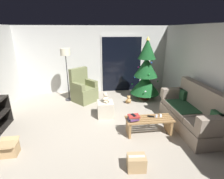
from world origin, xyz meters
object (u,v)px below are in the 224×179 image
(coffee_table, at_px, (149,123))
(floor_lamp, at_px, (66,57))
(remote_white, at_px, (161,116))
(teddy_bear_cream, at_px, (106,98))
(remote_silver, at_px, (156,116))
(cardboard_box_taped_mid_floor, at_px, (136,163))
(christmas_tree, at_px, (146,73))
(ottoman, at_px, (105,109))
(cardboard_box_open_near_shelf, at_px, (8,149))
(remote_black, at_px, (151,116))
(teddy_bear_honey_by_tree, at_px, (129,100))
(armchair, at_px, (83,90))
(book_stack, at_px, (133,118))
(cell_phone, at_px, (133,115))
(couch, at_px, (192,113))

(coffee_table, xyz_separation_m, floor_lamp, (-2.11, 2.36, 1.24))
(remote_white, relative_size, teddy_bear_cream, 0.55)
(remote_silver, distance_m, teddy_bear_cream, 1.47)
(remote_white, distance_m, cardboard_box_taped_mid_floor, 1.45)
(coffee_table, height_order, christmas_tree, christmas_tree)
(remote_silver, bearing_deg, christmas_tree, 105.04)
(floor_lamp, distance_m, ottoman, 2.21)
(cardboard_box_open_near_shelf, bearing_deg, cardboard_box_taped_mid_floor, -15.33)
(remote_black, distance_m, remote_white, 0.25)
(remote_white, bearing_deg, coffee_table, 34.33)
(remote_white, bearing_deg, teddy_bear_honey_by_tree, -54.80)
(armchair, bearing_deg, remote_silver, -50.36)
(remote_white, height_order, teddy_bear_cream, teddy_bear_cream)
(armchair, distance_m, floor_lamp, 1.23)
(book_stack, bearing_deg, cell_phone, 82.24)
(coffee_table, relative_size, remote_black, 7.05)
(armchair, height_order, teddy_bear_honey_by_tree, armchair)
(couch, bearing_deg, book_stack, -173.15)
(couch, bearing_deg, cardboard_box_open_near_shelf, -172.77)
(christmas_tree, height_order, teddy_bear_cream, christmas_tree)
(coffee_table, bearing_deg, teddy_bear_honey_by_tree, 93.05)
(couch, height_order, remote_white, couch)
(remote_black, relative_size, teddy_bear_honey_by_tree, 0.55)
(couch, relative_size, armchair, 1.72)
(remote_black, xyz_separation_m, remote_white, (0.25, -0.00, 0.00))
(remote_black, xyz_separation_m, floor_lamp, (-2.17, 2.29, 1.09))
(christmas_tree, bearing_deg, cardboard_box_taped_mid_floor, -109.40)
(remote_black, xyz_separation_m, christmas_tree, (0.50, 2.08, 0.54))
(remote_black, bearing_deg, couch, 116.60)
(book_stack, bearing_deg, cardboard_box_taped_mid_floor, -100.01)
(remote_black, height_order, ottoman, ottoman)
(remote_silver, relative_size, teddy_bear_cream, 0.55)
(couch, bearing_deg, floor_lamp, 145.63)
(cell_phone, distance_m, floor_lamp, 3.11)
(remote_white, xyz_separation_m, christmas_tree, (0.25, 2.09, 0.54))
(remote_black, height_order, cardboard_box_open_near_shelf, remote_black)
(remote_silver, bearing_deg, floor_lamp, 159.91)
(book_stack, relative_size, floor_lamp, 0.16)
(coffee_table, bearing_deg, christmas_tree, 75.48)
(cell_phone, xyz_separation_m, christmas_tree, (0.95, 2.20, 0.41))
(couch, relative_size, remote_black, 12.45)
(teddy_bear_honey_by_tree, xyz_separation_m, cardboard_box_open_near_shelf, (-2.89, -2.19, 0.01))
(book_stack, distance_m, armchair, 2.57)
(coffee_table, bearing_deg, armchair, 125.82)
(coffee_table, relative_size, remote_white, 7.05)
(remote_black, relative_size, cardboard_box_taped_mid_floor, 0.46)
(remote_black, bearing_deg, cardboard_box_taped_mid_floor, -5.85)
(cardboard_box_taped_mid_floor, bearing_deg, cell_phone, 80.01)
(cell_phone, height_order, cardboard_box_taped_mid_floor, cell_phone)
(cardboard_box_open_near_shelf, bearing_deg, cell_phone, 7.66)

